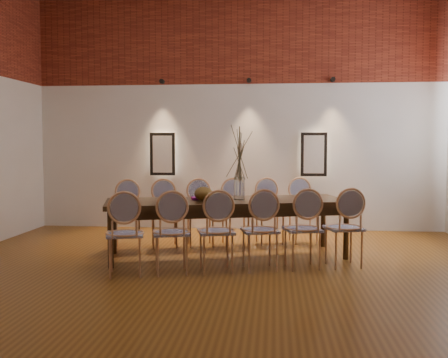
# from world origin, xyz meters

# --- Properties ---
(floor) EXTENTS (7.00, 7.00, 0.02)m
(floor) POSITION_xyz_m (0.00, 0.00, -0.01)
(floor) COLOR brown
(floor) RESTS_ON ground
(wall_back) EXTENTS (7.00, 0.10, 4.00)m
(wall_back) POSITION_xyz_m (0.00, 3.55, 2.00)
(wall_back) COLOR silver
(wall_back) RESTS_ON ground
(wall_front) EXTENTS (7.00, 0.10, 4.00)m
(wall_front) POSITION_xyz_m (0.00, -3.55, 2.00)
(wall_front) COLOR silver
(wall_front) RESTS_ON ground
(brick_band_back) EXTENTS (7.00, 0.02, 1.50)m
(brick_band_back) POSITION_xyz_m (0.00, 3.48, 3.25)
(brick_band_back) COLOR maroon
(brick_band_back) RESTS_ON ground
(niche_left) EXTENTS (0.36, 0.06, 0.66)m
(niche_left) POSITION_xyz_m (-1.30, 3.45, 1.30)
(niche_left) COLOR #FFEAC6
(niche_left) RESTS_ON wall_back
(niche_right) EXTENTS (0.36, 0.06, 0.66)m
(niche_right) POSITION_xyz_m (1.30, 3.45, 1.30)
(niche_right) COLOR #FFEAC6
(niche_right) RESTS_ON wall_back
(spot_fixture_left) EXTENTS (0.08, 0.10, 0.08)m
(spot_fixture_left) POSITION_xyz_m (-1.30, 3.42, 2.55)
(spot_fixture_left) COLOR black
(spot_fixture_left) RESTS_ON wall_back
(spot_fixture_mid) EXTENTS (0.08, 0.10, 0.08)m
(spot_fixture_mid) POSITION_xyz_m (0.20, 3.42, 2.55)
(spot_fixture_mid) COLOR black
(spot_fixture_mid) RESTS_ON wall_back
(spot_fixture_right) EXTENTS (0.08, 0.10, 0.08)m
(spot_fixture_right) POSITION_xyz_m (1.60, 3.42, 2.55)
(spot_fixture_right) COLOR black
(spot_fixture_right) RESTS_ON wall_back
(dining_table) EXTENTS (3.27, 1.77, 0.75)m
(dining_table) POSITION_xyz_m (0.02, 1.26, 0.38)
(dining_table) COLOR #351E0C
(dining_table) RESTS_ON floor
(chair_near_a) EXTENTS (0.54, 0.54, 0.94)m
(chair_near_a) POSITION_xyz_m (-1.03, 0.17, 0.47)
(chair_near_a) COLOR tan
(chair_near_a) RESTS_ON floor
(chair_near_b) EXTENTS (0.54, 0.54, 0.94)m
(chair_near_b) POSITION_xyz_m (-0.53, 0.30, 0.47)
(chair_near_b) COLOR tan
(chair_near_b) RESTS_ON floor
(chair_near_c) EXTENTS (0.54, 0.54, 0.94)m
(chair_near_c) POSITION_xyz_m (-0.03, 0.43, 0.47)
(chair_near_c) COLOR tan
(chair_near_c) RESTS_ON floor
(chair_near_d) EXTENTS (0.54, 0.54, 0.94)m
(chair_near_d) POSITION_xyz_m (0.47, 0.57, 0.47)
(chair_near_d) COLOR tan
(chair_near_d) RESTS_ON floor
(chair_near_e) EXTENTS (0.54, 0.54, 0.94)m
(chair_near_e) POSITION_xyz_m (0.97, 0.70, 0.47)
(chair_near_e) COLOR tan
(chair_near_e) RESTS_ON floor
(chair_near_f) EXTENTS (0.54, 0.54, 0.94)m
(chair_near_f) POSITION_xyz_m (1.48, 0.83, 0.47)
(chair_near_f) COLOR tan
(chair_near_f) RESTS_ON floor
(chair_far_a) EXTENTS (0.54, 0.54, 0.94)m
(chair_far_a) POSITION_xyz_m (-1.43, 1.68, 0.47)
(chair_far_a) COLOR tan
(chair_far_a) RESTS_ON floor
(chair_far_b) EXTENTS (0.54, 0.54, 0.94)m
(chair_far_b) POSITION_xyz_m (-0.93, 1.81, 0.47)
(chair_far_b) COLOR tan
(chair_far_b) RESTS_ON floor
(chair_far_c) EXTENTS (0.54, 0.54, 0.94)m
(chair_far_c) POSITION_xyz_m (-0.43, 1.94, 0.47)
(chair_far_c) COLOR tan
(chair_far_c) RESTS_ON floor
(chair_far_d) EXTENTS (0.54, 0.54, 0.94)m
(chair_far_d) POSITION_xyz_m (0.07, 2.08, 0.47)
(chair_far_d) COLOR tan
(chair_far_d) RESTS_ON floor
(chair_far_e) EXTENTS (0.54, 0.54, 0.94)m
(chair_far_e) POSITION_xyz_m (0.57, 2.21, 0.47)
(chair_far_e) COLOR tan
(chair_far_e) RESTS_ON floor
(chair_far_f) EXTENTS (0.54, 0.54, 0.94)m
(chair_far_f) POSITION_xyz_m (1.08, 2.34, 0.47)
(chair_far_f) COLOR tan
(chair_far_f) RESTS_ON floor
(vase) EXTENTS (0.14, 0.14, 0.30)m
(vase) POSITION_xyz_m (0.18, 1.30, 0.90)
(vase) COLOR silver
(vase) RESTS_ON dining_table
(dried_branches) EXTENTS (0.50, 0.50, 0.70)m
(dried_branches) POSITION_xyz_m (0.18, 1.30, 1.35)
(dried_branches) COLOR brown
(dried_branches) RESTS_ON vase
(bowl) EXTENTS (0.24, 0.24, 0.18)m
(bowl) POSITION_xyz_m (-0.27, 1.13, 0.84)
(bowl) COLOR brown
(bowl) RESTS_ON dining_table
(book) EXTENTS (0.30, 0.24, 0.03)m
(book) POSITION_xyz_m (-0.32, 1.28, 0.77)
(book) COLOR #93147A
(book) RESTS_ON dining_table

